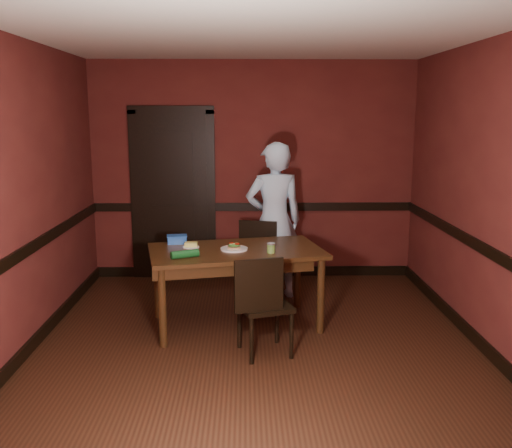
{
  "coord_description": "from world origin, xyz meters",
  "views": [
    {
      "loc": [
        -0.1,
        -4.85,
        2.07
      ],
      "look_at": [
        0.0,
        0.35,
        1.05
      ],
      "focal_mm": 40.0,
      "sensor_mm": 36.0,
      "label": 1
    }
  ],
  "objects_px": {
    "sauce_jar": "(271,248)",
    "person": "(274,221)",
    "dining_table": "(236,287)",
    "chair_far": "(263,265)",
    "food_tub": "(177,239)",
    "cheese_saucer": "(191,245)",
    "chair_near": "(265,304)",
    "sandwich_plate": "(234,248)"
  },
  "relations": [
    {
      "from": "sauce_jar",
      "to": "food_tub",
      "type": "height_order",
      "value": "sauce_jar"
    },
    {
      "from": "chair_near",
      "to": "sandwich_plate",
      "type": "height_order",
      "value": "chair_near"
    },
    {
      "from": "chair_far",
      "to": "sauce_jar",
      "type": "distance_m",
      "value": 0.8
    },
    {
      "from": "sauce_jar",
      "to": "cheese_saucer",
      "type": "height_order",
      "value": "sauce_jar"
    },
    {
      "from": "chair_near",
      "to": "sauce_jar",
      "type": "bearing_deg",
      "value": -115.24
    },
    {
      "from": "sauce_jar",
      "to": "food_tub",
      "type": "distance_m",
      "value": 1.02
    },
    {
      "from": "dining_table",
      "to": "chair_far",
      "type": "relative_size",
      "value": 1.81
    },
    {
      "from": "chair_far",
      "to": "food_tub",
      "type": "distance_m",
      "value": 0.99
    },
    {
      "from": "chair_far",
      "to": "dining_table",
      "type": "bearing_deg",
      "value": -101.26
    },
    {
      "from": "chair_near",
      "to": "sandwich_plate",
      "type": "relative_size",
      "value": 3.4
    },
    {
      "from": "dining_table",
      "to": "chair_far",
      "type": "height_order",
      "value": "chair_far"
    },
    {
      "from": "person",
      "to": "sandwich_plate",
      "type": "relative_size",
      "value": 6.67
    },
    {
      "from": "chair_far",
      "to": "person",
      "type": "relative_size",
      "value": 0.52
    },
    {
      "from": "sauce_jar",
      "to": "sandwich_plate",
      "type": "bearing_deg",
      "value": 160.18
    },
    {
      "from": "chair_near",
      "to": "person",
      "type": "height_order",
      "value": "person"
    },
    {
      "from": "sauce_jar",
      "to": "cheese_saucer",
      "type": "bearing_deg",
      "value": 163.47
    },
    {
      "from": "person",
      "to": "sauce_jar",
      "type": "distance_m",
      "value": 1.05
    },
    {
      "from": "chair_far",
      "to": "person",
      "type": "distance_m",
      "value": 0.55
    },
    {
      "from": "sandwich_plate",
      "to": "chair_far",
      "type": "bearing_deg",
      "value": 63.29
    },
    {
      "from": "chair_near",
      "to": "sauce_jar",
      "type": "distance_m",
      "value": 0.65
    },
    {
      "from": "dining_table",
      "to": "sandwich_plate",
      "type": "relative_size",
      "value": 6.24
    },
    {
      "from": "dining_table",
      "to": "sauce_jar",
      "type": "relative_size",
      "value": 17.66
    },
    {
      "from": "dining_table",
      "to": "chair_near",
      "type": "xyz_separation_m",
      "value": [
        0.26,
        -0.68,
        0.06
      ]
    },
    {
      "from": "chair_far",
      "to": "sandwich_plate",
      "type": "distance_m",
      "value": 0.74
    },
    {
      "from": "chair_far",
      "to": "person",
      "type": "height_order",
      "value": "person"
    },
    {
      "from": "person",
      "to": "food_tub",
      "type": "relative_size",
      "value": 8.14
    },
    {
      "from": "cheese_saucer",
      "to": "dining_table",
      "type": "bearing_deg",
      "value": -10.06
    },
    {
      "from": "dining_table",
      "to": "food_tub",
      "type": "relative_size",
      "value": 7.61
    },
    {
      "from": "sandwich_plate",
      "to": "sauce_jar",
      "type": "bearing_deg",
      "value": -19.82
    },
    {
      "from": "chair_far",
      "to": "food_tub",
      "type": "relative_size",
      "value": 4.2
    },
    {
      "from": "dining_table",
      "to": "cheese_saucer",
      "type": "xyz_separation_m",
      "value": [
        -0.44,
        0.08,
        0.41
      ]
    },
    {
      "from": "dining_table",
      "to": "food_tub",
      "type": "height_order",
      "value": "food_tub"
    },
    {
      "from": "dining_table",
      "to": "person",
      "type": "xyz_separation_m",
      "value": [
        0.41,
        0.89,
        0.49
      ]
    },
    {
      "from": "chair_near",
      "to": "food_tub",
      "type": "relative_size",
      "value": 4.15
    },
    {
      "from": "chair_far",
      "to": "cheese_saucer",
      "type": "distance_m",
      "value": 0.93
    },
    {
      "from": "person",
      "to": "cheese_saucer",
      "type": "height_order",
      "value": "person"
    },
    {
      "from": "person",
      "to": "chair_far",
      "type": "bearing_deg",
      "value": 57.51
    },
    {
      "from": "sauce_jar",
      "to": "dining_table",
      "type": "bearing_deg",
      "value": 155.57
    },
    {
      "from": "dining_table",
      "to": "cheese_saucer",
      "type": "bearing_deg",
      "value": 158.22
    },
    {
      "from": "sauce_jar",
      "to": "person",
      "type": "bearing_deg",
      "value": 85.61
    },
    {
      "from": "cheese_saucer",
      "to": "food_tub",
      "type": "bearing_deg",
      "value": 131.04
    },
    {
      "from": "sandwich_plate",
      "to": "food_tub",
      "type": "bearing_deg",
      "value": 153.9
    }
  ]
}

